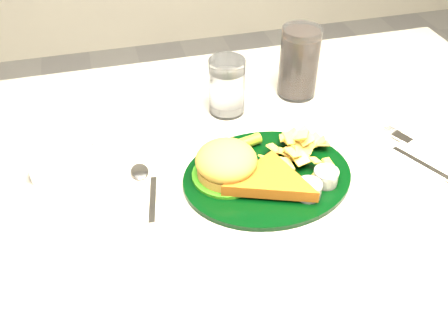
# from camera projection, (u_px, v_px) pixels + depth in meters

# --- Properties ---
(table) EXTENTS (1.20, 0.80, 0.75)m
(table) POSITION_uv_depth(u_px,v_px,m) (234.00, 306.00, 1.05)
(table) COLOR #A09A90
(table) RESTS_ON ground
(dinner_plate) EXTENTS (0.29, 0.24, 0.06)m
(dinner_plate) POSITION_uv_depth(u_px,v_px,m) (268.00, 164.00, 0.77)
(dinner_plate) COLOR black
(dinner_plate) RESTS_ON table
(water_glass) EXTENTS (0.09, 0.09, 0.11)m
(water_glass) POSITION_uv_depth(u_px,v_px,m) (227.00, 86.00, 0.90)
(water_glass) COLOR silver
(water_glass) RESTS_ON table
(cola_glass) EXTENTS (0.10, 0.10, 0.14)m
(cola_glass) POSITION_uv_depth(u_px,v_px,m) (299.00, 62.00, 0.94)
(cola_glass) COLOR black
(cola_glass) RESTS_ON table
(fork_napkin) EXTENTS (0.17, 0.18, 0.01)m
(fork_napkin) POSITION_uv_depth(u_px,v_px,m) (420.00, 161.00, 0.82)
(fork_napkin) COLOR white
(fork_napkin) RESTS_ON table
(spoon) EXTENTS (0.06, 0.14, 0.01)m
(spoon) POSITION_uv_depth(u_px,v_px,m) (153.00, 198.00, 0.75)
(spoon) COLOR silver
(spoon) RESTS_ON table
(ramekin) EXTENTS (0.04, 0.04, 0.02)m
(ramekin) POSITION_uv_depth(u_px,v_px,m) (41.00, 173.00, 0.78)
(ramekin) COLOR white
(ramekin) RESTS_ON table
(wrapped_straw) EXTENTS (0.23, 0.12, 0.01)m
(wrapped_straw) POSITION_uv_depth(u_px,v_px,m) (138.00, 129.00, 0.89)
(wrapped_straw) COLOR white
(wrapped_straw) RESTS_ON table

